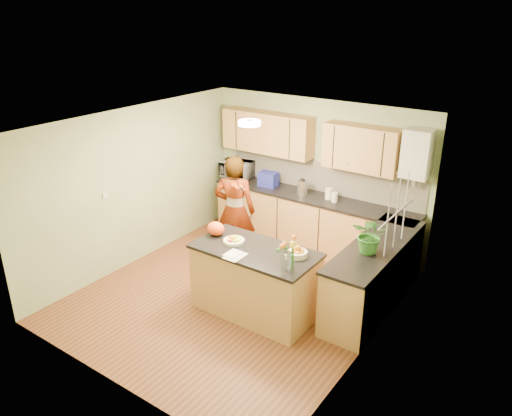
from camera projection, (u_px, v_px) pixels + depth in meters
The scene contains 28 objects.
floor at pixel (238, 294), 7.25m from camera, with size 4.50×4.50×0.00m, color #552F18.
ceiling at pixel (236, 124), 6.30m from camera, with size 4.00×4.50×0.02m, color white.
wall_back at pixel (317, 173), 8.48m from camera, with size 4.00×0.02×2.50m, color gray.
wall_front at pixel (104, 286), 5.07m from camera, with size 4.00×0.02×2.50m, color gray.
wall_left at pixel (136, 186), 7.84m from camera, with size 0.02×4.50×2.50m, color gray.
wall_right at pixel (376, 254), 5.71m from camera, with size 0.02×4.50×2.50m, color gray.
back_counter at pixel (311, 222), 8.50m from camera, with size 3.64×0.62×0.94m.
right_counter at pixel (375, 275), 6.81m from camera, with size 0.62×2.24×0.94m.
splashback at pixel (321, 177), 8.44m from camera, with size 3.60×0.02×0.52m, color beige.
upper_cabinets at pixel (304, 139), 8.22m from camera, with size 3.20×0.34×0.70m.
boiler at pixel (417, 154), 7.21m from camera, with size 0.40×0.30×0.86m.
window_right at pixel (397, 213), 6.06m from camera, with size 0.01×1.30×1.05m.
light_switch at pixel (105, 195), 7.35m from camera, with size 0.02×0.09×0.09m, color silver.
ceiling_lamp at pixel (249, 123), 6.54m from camera, with size 0.30×0.30×0.07m.
peninsula_island at pixel (255, 281), 6.67m from camera, with size 1.65×0.85×0.95m.
fruit_dish at pixel (234, 240), 6.66m from camera, with size 0.28×0.28×0.10m.
orange_bowl at pixel (298, 252), 6.29m from camera, with size 0.24×0.24×0.14m.
flower_vase at pixel (288, 245), 5.92m from camera, with size 0.25×0.25×0.46m.
orange_bag at pixel (216, 229), 6.86m from camera, with size 0.25×0.21×0.19m, color #FE4D14.
papers at pixel (235, 256), 6.32m from camera, with size 0.21×0.29×0.01m, color white.
violinist at pixel (235, 211), 7.84m from camera, with size 0.65×0.43×1.79m, color #E1AD89.
violin at pixel (236, 185), 7.36m from camera, with size 0.54×0.21×0.11m, color #4B1304, non-canonical shape.
microwave at pixel (237, 170), 9.13m from camera, with size 0.57×0.38×0.31m, color silver.
blue_box at pixel (268, 179), 8.72m from camera, with size 0.31×0.23×0.25m, color navy.
kettle at pixel (302, 187), 8.33m from camera, with size 0.18×0.18×0.33m.
jar_cream at pixel (329, 194), 8.15m from camera, with size 0.12×0.12×0.19m, color beige.
jar_white at pixel (335, 197), 8.04m from camera, with size 0.10×0.10×0.16m, color silver.
potted_plant at pixel (371, 235), 6.33m from camera, with size 0.45×0.39×0.50m, color #2C6C24.
Camera 1 is at (3.78, -4.96, 3.91)m, focal length 35.00 mm.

